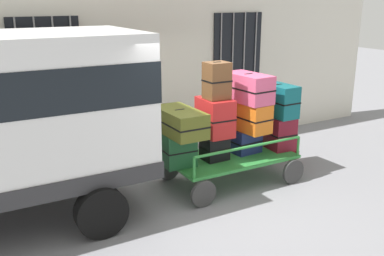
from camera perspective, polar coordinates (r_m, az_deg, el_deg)
name	(u,v)px	position (r m, az deg, el deg)	size (l,w,h in m)	color
ground_plane	(200,193)	(7.23, 1.00, -8.38)	(40.00, 40.00, 0.00)	gray
building_wall	(139,28)	(8.66, -6.93, 12.79)	(12.00, 0.38, 5.00)	silver
luggage_cart	(230,160)	(7.53, 5.00, -4.21)	(2.20, 1.25, 0.47)	#2D8438
cart_railing	(231,140)	(7.41, 5.07, -1.53)	(2.08, 1.11, 0.34)	#2D8438
suitcase_left_bottom	(179,149)	(6.96, -1.76, -2.80)	(0.52, 0.42, 0.54)	#194C28
suitcase_left_middle	(180,122)	(6.77, -1.60, 0.81)	(0.52, 1.00, 0.39)	#4C5119
suitcase_midleft_bottom	(215,147)	(7.25, 2.96, -2.51)	(0.42, 0.36, 0.42)	black
suitcase_midleft_middle	(215,117)	(7.10, 3.00, 1.45)	(0.47, 0.65, 0.62)	#B21E1E
suitcase_midleft_top	(217,81)	(6.94, 3.24, 6.17)	(0.38, 0.33, 0.59)	brown
suitcase_center_bottom	(245,141)	(7.64, 6.91, -1.63)	(0.52, 0.42, 0.42)	navy
suitcase_center_middle	(246,115)	(7.51, 7.03, 1.64)	(0.48, 0.95, 0.49)	orange
suitcase_center_top	(248,88)	(7.39, 7.27, 5.20)	(0.51, 0.91, 0.47)	#CC4C72
suitcase_midright_bottom	(277,132)	(7.95, 11.02, -0.48)	(0.46, 0.65, 0.58)	maroon
suitcase_midright_middle	(278,100)	(7.83, 11.10, 3.57)	(0.41, 0.75, 0.57)	#0F5960
backpack	(292,152)	(8.64, 12.91, -2.99)	(0.27, 0.22, 0.44)	maroon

